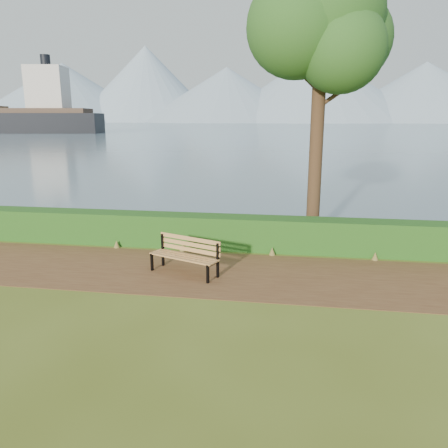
# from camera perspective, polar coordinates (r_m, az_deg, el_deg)

# --- Properties ---
(ground) EXTENTS (140.00, 140.00, 0.00)m
(ground) POSITION_cam_1_polar(r_m,az_deg,el_deg) (11.17, -2.53, -6.88)
(ground) COLOR #4F5A19
(ground) RESTS_ON ground
(path) EXTENTS (40.00, 3.40, 0.01)m
(path) POSITION_cam_1_polar(r_m,az_deg,el_deg) (11.44, -2.23, -6.34)
(path) COLOR #57341D
(path) RESTS_ON ground
(hedge) EXTENTS (32.00, 0.85, 1.00)m
(hedge) POSITION_cam_1_polar(r_m,az_deg,el_deg) (13.45, -0.34, -1.04)
(hedge) COLOR #144513
(hedge) RESTS_ON ground
(water) EXTENTS (700.00, 510.00, 0.00)m
(water) POSITION_cam_1_polar(r_m,az_deg,el_deg) (270.27, 8.82, 12.71)
(water) COLOR #43576B
(water) RESTS_ON ground
(mountains) EXTENTS (585.00, 190.00, 70.00)m
(mountains) POSITION_cam_1_polar(r_m,az_deg,el_deg) (417.12, 7.83, 16.84)
(mountains) COLOR #829AAD
(mountains) RESTS_ON ground
(bench) EXTENTS (1.94, 1.21, 0.94)m
(bench) POSITION_cam_1_polar(r_m,az_deg,el_deg) (11.28, -4.97, -3.80)
(bench) COLOR black
(bench) RESTS_ON ground
(tree) EXTENTS (4.31, 3.86, 8.93)m
(tree) POSITION_cam_1_polar(r_m,az_deg,el_deg) (14.23, 12.70, 24.38)
(tree) COLOR #361E16
(tree) RESTS_ON ground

